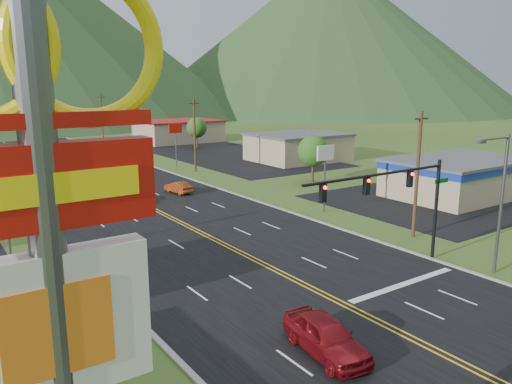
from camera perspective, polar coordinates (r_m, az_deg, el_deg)
pylon_sign at (r=8.91m, az=-22.63°, el=-6.40°), size 4.32×0.60×14.00m
traffic_signal at (r=32.98m, az=16.01°, el=0.11°), size 13.10×0.43×7.00m
streetlight_east at (r=34.66m, az=26.07°, el=-0.36°), size 3.28×0.25×9.00m
building_east_near at (r=58.65m, az=22.23°, el=1.79°), size 15.40×10.40×4.10m
building_east_mid at (r=80.13m, az=4.87°, el=5.16°), size 14.40×11.40×4.30m
building_east_far at (r=107.46m, az=-8.85°, el=6.92°), size 16.40×12.40×4.50m
pole_sign_west_a at (r=37.28m, az=-26.89°, el=0.17°), size 2.00×0.18×6.40m
pole_sign_east_a at (r=47.19m, az=7.92°, el=3.67°), size 2.00×0.18×6.40m
pole_sign_east_b at (r=73.81m, az=-9.19°, el=6.70°), size 2.00×0.18×6.40m
tree_east_a at (r=62.15m, az=6.56°, el=4.68°), size 3.84×3.84×5.82m
tree_east_b at (r=95.75m, az=-6.80°, el=7.32°), size 3.84×3.84×5.82m
utility_pole_a at (r=40.88m, az=17.95°, el=1.98°), size 1.60×0.28×10.00m
utility_pole_b at (r=69.57m, az=-7.02°, el=6.50°), size 1.60×0.28×10.00m
utility_pole_c at (r=106.52m, az=-17.20°, el=8.02°), size 1.60×0.28×10.00m
utility_pole_d at (r=145.10m, az=-22.09°, el=8.66°), size 1.60×0.28×10.00m
mountain_ne at (r=248.09m, az=8.06°, el=17.47°), size 180.00×180.00×70.00m
car_red_near at (r=23.60m, az=7.99°, el=-16.07°), size 2.62×5.20×1.70m
car_dark_mid at (r=52.05m, az=-15.37°, el=-0.67°), size 2.46×5.30×1.50m
car_red_far at (r=56.44m, az=-8.87°, el=0.50°), size 1.89×4.01×1.27m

